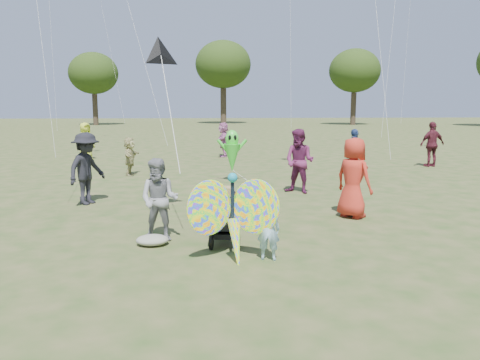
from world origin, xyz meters
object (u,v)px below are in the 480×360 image
Objects in this scene: crowd_e at (299,161)px; crowd_j at (223,140)px; crowd_h at (432,144)px; alien_kite at (232,153)px; crowd_d at (130,156)px; crowd_a at (353,178)px; crowd_b at (87,169)px; crowd_c at (354,152)px; crowd_g at (86,141)px; adult_man at (159,200)px; child_girl at (268,229)px; butterfly_kite at (234,218)px; jogging_stroller at (224,211)px.

crowd_j is (-1.76, 9.78, -0.09)m from crowd_e.
crowd_h reaches higher than alien_kite.
crowd_e reaches higher than crowd_d.
crowd_d is (-6.09, 6.98, -0.22)m from crowd_a.
crowd_e is 1.08× the size of alien_kite.
crowd_b reaches higher than crowd_c.
crowd_a is 1.06× the size of crowd_g.
crowd_a is 3.08m from crowd_e.
crowd_a is 1.06× the size of alien_kite.
crowd_c is 7.89m from crowd_j.
crowd_j is at bearing 89.54° from alien_kite.
crowd_e is (3.65, 4.54, 0.15)m from adult_man.
crowd_a is at bearing -78.47° from crowd_b.
alien_kite is at bearing -97.81° from crowd_g.
crowd_d is (-3.72, 9.80, 0.17)m from child_girl.
butterfly_kite is (1.33, -1.33, -0.06)m from adult_man.
adult_man is at bearing -91.65° from crowd_e.
butterfly_kite is (-2.95, -2.85, -0.19)m from crowd_a.
crowd_h is 1.08× the size of butterfly_kite.
crowd_g is (-2.78, 5.08, 0.17)m from crowd_d.
crowd_b is at bearing -178.20° from crowd_d.
crowd_j is 7.54m from alien_kite.
crowd_j is at bearing 98.62° from jogging_stroller.
crowd_a is 1.32× the size of crowd_d.
crowd_d is 6.90m from crowd_j.
crowd_c reaches higher than jogging_stroller.
child_girl is 0.57× the size of crowd_h.
crowd_j is (-4.50, 6.49, -0.00)m from crowd_c.
crowd_h reaches higher than crowd_c.
butterfly_kite is at bearing -119.54° from crowd_g.
crowd_j reaches higher than child_girl.
crowd_a is 6.74m from crowd_b.
crowd_c is at bearing 17.01° from crowd_h.
alien_kite is at bearing -109.32° from crowd_d.
adult_man is 0.91× the size of crowd_g.
butterfly_kite is 8.13m from alien_kite.
crowd_g is (-4.59, 13.58, 0.08)m from adult_man.
child_girl is 8.10m from alien_kite.
crowd_h is at bearing 177.78° from crowd_c.
crowd_h reaches higher than adult_man.
crowd_a is at bearing 33.29° from adult_man.
crowd_g reaches higher than crowd_d.
crowd_e reaches higher than crowd_h.
crowd_h is at bearing 57.35° from adult_man.
adult_man reaches higher than child_girl.
crowd_g is 16.04m from butterfly_kite.
adult_man is at bearing -2.94° from crowd_j.
crowd_d is at bearing 4.18° from crowd_a.
crowd_a is 1.06× the size of butterfly_kite.
child_girl is at bearing -153.34° from crowd_d.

